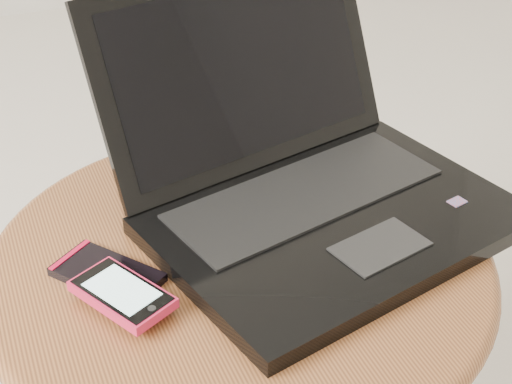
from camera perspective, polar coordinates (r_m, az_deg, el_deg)
name	(u,v)px	position (r m, az deg, el deg)	size (l,w,h in m)	color
table	(241,317)	(0.93, -1.12, -9.01)	(0.56, 0.56, 0.45)	#5C3313
laptop	(307,177)	(0.92, 3.70, 1.12)	(0.47, 0.45, 0.24)	black
phone_black	(107,274)	(0.85, -10.70, -5.85)	(0.12, 0.13, 0.01)	black
phone_pink	(122,294)	(0.80, -9.62, -7.26)	(0.10, 0.12, 0.01)	#D11F45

